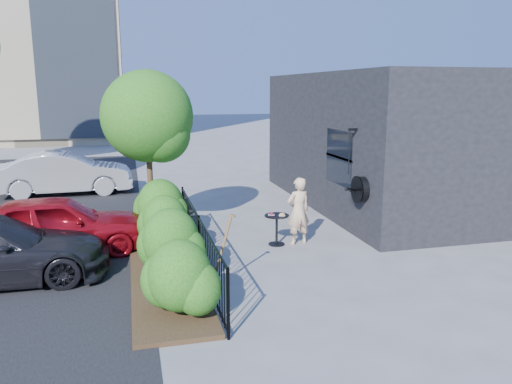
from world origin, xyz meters
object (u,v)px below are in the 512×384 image
object	(u,v)px
shovel	(221,255)
car_red	(56,225)
patio_tree	(150,122)
cafe_table	(277,224)
woman	(298,211)
car_silver	(65,173)

from	to	relation	value
shovel	car_red	xyz separation A→B (m)	(-3.13, 2.70, 0.05)
patio_tree	shovel	distance (m)	4.50
cafe_table	shovel	xyz separation A→B (m)	(-1.70, -2.17, 0.12)
woman	car_silver	world-z (taller)	woman
patio_tree	car_silver	world-z (taller)	patio_tree
cafe_table	shovel	size ratio (longest dim) A/B	0.55
patio_tree	cafe_table	bearing A→B (deg)	-31.74
patio_tree	cafe_table	xyz separation A→B (m)	(2.68, -1.66, -2.27)
car_red	woman	bearing A→B (deg)	-101.65
patio_tree	woman	size ratio (longest dim) A/B	2.51
woman	car_silver	bearing A→B (deg)	-61.24
woman	shovel	xyz separation A→B (m)	(-2.20, -2.12, -0.18)
woman	car_red	xyz separation A→B (m)	(-5.32, 0.58, -0.12)
car_silver	patio_tree	bearing A→B (deg)	-155.91
woman	car_red	bearing A→B (deg)	-16.34
cafe_table	shovel	world-z (taller)	shovel
cafe_table	car_red	size ratio (longest dim) A/B	0.20
patio_tree	car_silver	distance (m)	6.49
cafe_table	car_silver	bearing A→B (deg)	126.60
car_silver	cafe_table	bearing A→B (deg)	-145.05
shovel	car_red	distance (m)	4.13
woman	car_silver	xyz separation A→B (m)	(-5.86, 7.27, -0.06)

